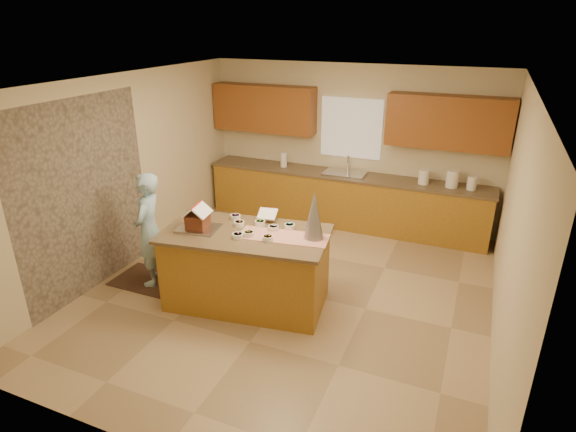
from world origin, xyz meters
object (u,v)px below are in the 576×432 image
Objects in this scene: island_base at (247,270)px; tinsel_tree at (314,215)px; boy at (149,230)px; gingerbread_house at (198,219)px.

island_base is 3.27× the size of tinsel_tree.
boy is (-1.41, -0.05, 0.32)m from island_base.
gingerbread_house is at bearing -167.46° from tinsel_tree.
boy is (-2.22, -0.22, -0.49)m from tinsel_tree.
island_base is at bearing 74.75° from boy.
boy is at bearing 173.60° from island_base.
tinsel_tree is at bearing 78.48° from boy.
island_base is 1.16m from tinsel_tree.
boy is at bearing -174.43° from tinsel_tree.
island_base is 0.88m from gingerbread_house.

